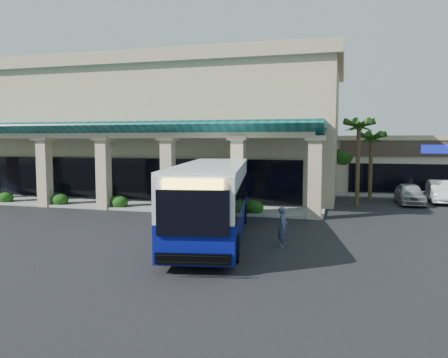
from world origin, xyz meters
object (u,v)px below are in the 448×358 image
(transit_bus, at_px, (213,201))
(car_silver, at_px, (410,194))
(pedestrian, at_px, (283,227))
(car_white, at_px, (442,192))

(transit_bus, relative_size, car_silver, 2.79)
(pedestrian, bearing_deg, transit_bus, 79.04)
(pedestrian, xyz_separation_m, car_silver, (6.98, 14.70, -0.09))
(car_silver, relative_size, car_white, 0.90)
(transit_bus, distance_m, car_white, 19.94)
(transit_bus, relative_size, car_white, 2.51)
(car_silver, xyz_separation_m, car_white, (2.36, 1.47, 0.05))
(car_silver, bearing_deg, pedestrian, -115.98)
(pedestrian, distance_m, car_silver, 16.27)
(pedestrian, bearing_deg, car_white, -27.46)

